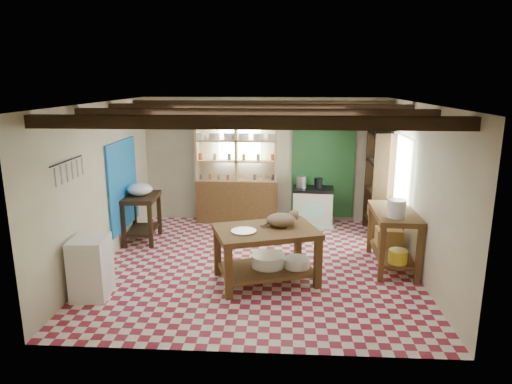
# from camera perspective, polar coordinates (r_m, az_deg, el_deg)

# --- Properties ---
(floor) EXTENTS (5.00, 5.00, 0.02)m
(floor) POSITION_cam_1_polar(r_m,az_deg,el_deg) (7.58, 0.06, -9.08)
(floor) COLOR maroon
(floor) RESTS_ON ground
(ceiling) EXTENTS (5.00, 5.00, 0.02)m
(ceiling) POSITION_cam_1_polar(r_m,az_deg,el_deg) (6.99, 0.06, 11.05)
(ceiling) COLOR #424247
(ceiling) RESTS_ON wall_back
(wall_back) EXTENTS (5.00, 0.04, 2.60)m
(wall_back) POSITION_cam_1_polar(r_m,az_deg,el_deg) (9.62, 0.94, 4.01)
(wall_back) COLOR beige
(wall_back) RESTS_ON floor
(wall_front) EXTENTS (5.00, 0.04, 2.60)m
(wall_front) POSITION_cam_1_polar(r_m,az_deg,el_deg) (4.78, -1.72, -6.23)
(wall_front) COLOR beige
(wall_front) RESTS_ON floor
(wall_left) EXTENTS (0.04, 5.00, 2.60)m
(wall_left) POSITION_cam_1_polar(r_m,az_deg,el_deg) (7.73, -18.78, 0.84)
(wall_left) COLOR beige
(wall_left) RESTS_ON floor
(wall_right) EXTENTS (0.04, 5.00, 2.60)m
(wall_right) POSITION_cam_1_polar(r_m,az_deg,el_deg) (7.46, 19.61, 0.32)
(wall_right) COLOR beige
(wall_right) RESTS_ON floor
(ceiling_beams) EXTENTS (5.00, 3.80, 0.15)m
(ceiling_beams) POSITION_cam_1_polar(r_m,az_deg,el_deg) (7.00, 0.06, 10.07)
(ceiling_beams) COLOR #322011
(ceiling_beams) RESTS_ON ceiling
(blue_wall_patch) EXTENTS (0.04, 1.40, 1.60)m
(blue_wall_patch) POSITION_cam_1_polar(r_m,az_deg,el_deg) (8.58, -16.27, 0.88)
(blue_wall_patch) COLOR blue
(blue_wall_patch) RESTS_ON wall_left
(green_wall_patch) EXTENTS (1.30, 0.04, 2.30)m
(green_wall_patch) POSITION_cam_1_polar(r_m,az_deg,el_deg) (9.63, 8.40, 3.56)
(green_wall_patch) COLOR #225528
(green_wall_patch) RESTS_ON wall_back
(window_back) EXTENTS (0.90, 0.02, 0.80)m
(window_back) POSITION_cam_1_polar(r_m,az_deg,el_deg) (9.57, -2.06, 6.37)
(window_back) COLOR #B6C7B0
(window_back) RESTS_ON wall_back
(window_right) EXTENTS (0.02, 1.30, 1.20)m
(window_right) POSITION_cam_1_polar(r_m,az_deg,el_deg) (8.38, 17.70, 2.58)
(window_right) COLOR #B6C7B0
(window_right) RESTS_ON wall_right
(utensil_rail) EXTENTS (0.06, 0.90, 0.28)m
(utensil_rail) POSITION_cam_1_polar(r_m,az_deg,el_deg) (6.54, -22.50, 2.56)
(utensil_rail) COLOR black
(utensil_rail) RESTS_ON wall_left
(pot_rack) EXTENTS (0.86, 0.12, 0.36)m
(pot_rack) POSITION_cam_1_polar(r_m,az_deg,el_deg) (9.09, 8.83, 8.87)
(pot_rack) COLOR black
(pot_rack) RESTS_ON ceiling
(shelving_unit) EXTENTS (1.70, 0.34, 2.20)m
(shelving_unit) POSITION_cam_1_polar(r_m,az_deg,el_deg) (9.51, -2.43, 2.65)
(shelving_unit) COLOR tan
(shelving_unit) RESTS_ON floor
(tall_rack) EXTENTS (0.40, 0.86, 2.00)m
(tall_rack) POSITION_cam_1_polar(r_m,az_deg,el_deg) (9.17, 15.12, 1.13)
(tall_rack) COLOR #322011
(tall_rack) RESTS_ON floor
(work_table) EXTENTS (1.69, 1.38, 0.82)m
(work_table) POSITION_cam_1_polar(r_m,az_deg,el_deg) (6.83, 1.26, -7.91)
(work_table) COLOR brown
(work_table) RESTS_ON floor
(stove) EXTENTS (0.85, 0.61, 0.80)m
(stove) POSITION_cam_1_polar(r_m,az_deg,el_deg) (9.49, 7.11, -1.82)
(stove) COLOR beige
(stove) RESTS_ON floor
(prep_table) EXTENTS (0.64, 0.90, 0.88)m
(prep_table) POSITION_cam_1_polar(r_m,az_deg,el_deg) (8.77, -14.07, -3.18)
(prep_table) COLOR #322011
(prep_table) RESTS_ON floor
(white_cabinet) EXTENTS (0.52, 0.60, 0.85)m
(white_cabinet) POSITION_cam_1_polar(r_m,az_deg,el_deg) (6.78, -19.94, -8.83)
(white_cabinet) COLOR white
(white_cabinet) RESTS_ON floor
(right_counter) EXTENTS (0.70, 1.33, 0.94)m
(right_counter) POSITION_cam_1_polar(r_m,az_deg,el_deg) (7.64, 16.71, -5.65)
(right_counter) COLOR brown
(right_counter) RESTS_ON floor
(cat) EXTENTS (0.55, 0.51, 0.20)m
(cat) POSITION_cam_1_polar(r_m,az_deg,el_deg) (6.77, 3.19, -3.51)
(cat) COLOR #9A7C59
(cat) RESTS_ON work_table
(steel_tray) EXTENTS (0.46, 0.46, 0.02)m
(steel_tray) POSITION_cam_1_polar(r_m,az_deg,el_deg) (6.55, -1.55, -4.93)
(steel_tray) COLOR #93949A
(steel_tray) RESTS_ON work_table
(basin_large) EXTENTS (0.64, 0.64, 0.18)m
(basin_large) POSITION_cam_1_polar(r_m,az_deg,el_deg) (6.92, 1.54, -8.53)
(basin_large) COLOR white
(basin_large) RESTS_ON work_table
(basin_small) EXTENTS (0.49, 0.49, 0.14)m
(basin_small) POSITION_cam_1_polar(r_m,az_deg,el_deg) (6.92, 5.11, -8.78)
(basin_small) COLOR white
(basin_small) RESTS_ON work_table
(kettle_left) EXTENTS (0.23, 0.23, 0.24)m
(kettle_left) POSITION_cam_1_polar(r_m,az_deg,el_deg) (9.37, 5.67, 1.29)
(kettle_left) COLOR #93949A
(kettle_left) RESTS_ON stove
(kettle_right) EXTENTS (0.18, 0.18, 0.21)m
(kettle_right) POSITION_cam_1_polar(r_m,az_deg,el_deg) (9.36, 7.81, 1.11)
(kettle_right) COLOR black
(kettle_right) RESTS_ON stove
(enamel_bowl) EXTENTS (0.47, 0.47, 0.22)m
(enamel_bowl) POSITION_cam_1_polar(r_m,az_deg,el_deg) (8.62, -14.28, 0.32)
(enamel_bowl) COLOR white
(enamel_bowl) RESTS_ON prep_table
(white_bucket) EXTENTS (0.28, 0.28, 0.27)m
(white_bucket) POSITION_cam_1_polar(r_m,az_deg,el_deg) (7.12, 17.17, -1.99)
(white_bucket) COLOR white
(white_bucket) RESTS_ON right_counter
(wicker_basket) EXTENTS (0.43, 0.35, 0.29)m
(wicker_basket) POSITION_cam_1_polar(r_m,az_deg,el_deg) (7.94, 16.28, -5.44)
(wicker_basket) COLOR #B08747
(wicker_basket) RESTS_ON right_counter
(yellow_tub) EXTENTS (0.29, 0.29, 0.21)m
(yellow_tub) POSITION_cam_1_polar(r_m,az_deg,el_deg) (7.26, 17.31, -7.69)
(yellow_tub) COLOR gold
(yellow_tub) RESTS_ON right_counter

